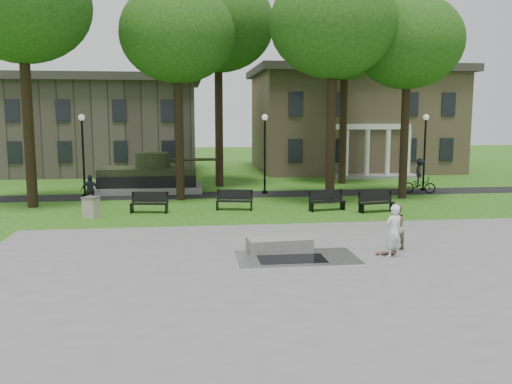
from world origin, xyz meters
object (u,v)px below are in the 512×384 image
Objects in this scene: friend_watching at (395,227)px; park_bench_0 at (149,202)px; concrete_block at (279,244)px; skateboarder at (394,231)px; cyclist at (419,179)px; trash_bin at (91,207)px.

park_bench_0 is (-8.97, 8.63, -0.33)m from friend_watching.
concrete_block is at bearing -40.97° from friend_watching.
cyclist is (7.16, 14.14, -0.03)m from skateboarder.
concrete_block is 2.29× the size of trash_bin.
concrete_block is at bearing -43.90° from trash_bin.
skateboarder is 12.77m from park_bench_0.
park_bench_0 is (-15.74, -4.68, -0.34)m from cyclist.
friend_watching reaches higher than trash_bin.
concrete_block is 1.04× the size of cyclist.
friend_watching is at bearing -33.86° from trash_bin.
cyclist reaches higher than concrete_block.
friend_watching is 1.74× the size of trash_bin.
trash_bin is at bearing 136.10° from concrete_block.
cyclist reaches higher than friend_watching.
skateboarder reaches higher than park_bench_0.
concrete_block is 1.19× the size of park_bench_0.
cyclist is 1.14× the size of park_bench_0.
skateboarder reaches higher than friend_watching.
friend_watching is at bearing -6.72° from concrete_block.
trash_bin is (-11.16, 8.57, -0.41)m from skateboarder.
concrete_block is 10.50m from trash_bin.
cyclist is at bearing 26.77° from park_bench_0.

